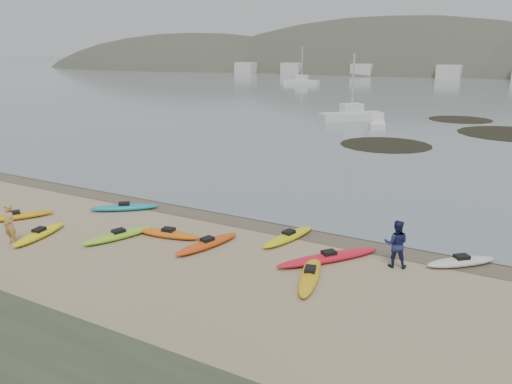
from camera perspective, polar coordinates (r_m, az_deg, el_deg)
The scene contains 7 objects.
ground at distance 25.34m, azimuth -0.00°, elevation -3.26°, with size 600.00×600.00×0.00m, color tan.
wet_sand at distance 25.09m, azimuth -0.34°, elevation -3.45°, with size 60.00×60.00×0.00m, color brown.
kayaks at distance 22.64m, azimuth -6.69°, elevation -5.31°, with size 23.35×9.15×0.34m.
person_west at distance 24.53m, azimuth -26.34°, elevation -3.36°, with size 0.67×0.44×1.84m, color tan.
person_east at distance 20.52m, azimuth 15.73°, elevation -5.71°, with size 0.94×0.73×1.94m, color navy.
kelp_mats at distance 56.94m, azimuth 23.02°, elevation 6.27°, with size 19.27×29.42×0.04m.
moored_boats at distance 99.49m, azimuth 23.04°, elevation 10.19°, with size 98.15×84.60×1.25m.
Camera 1 is at (11.72, -20.87, 8.31)m, focal length 35.00 mm.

